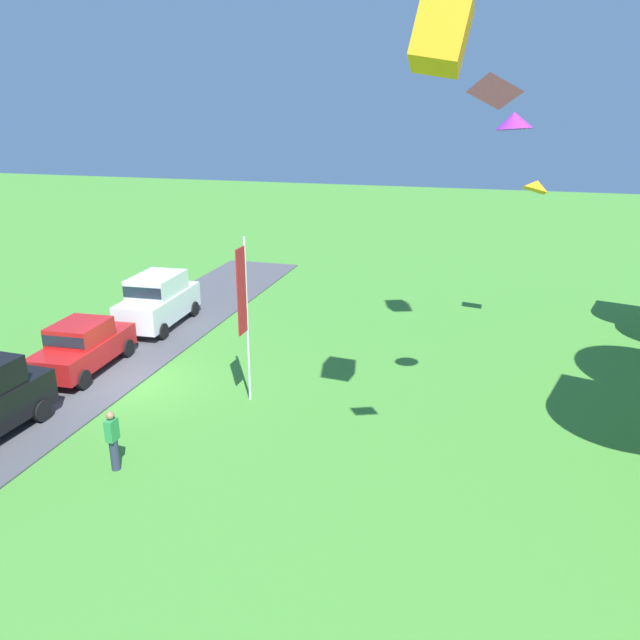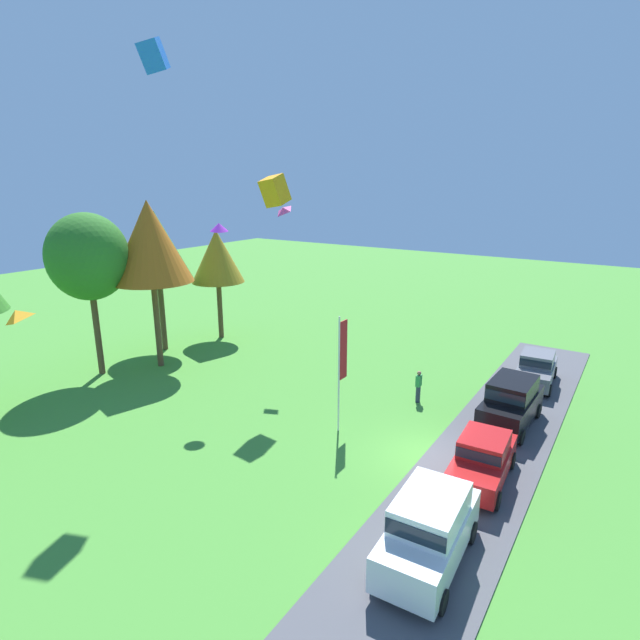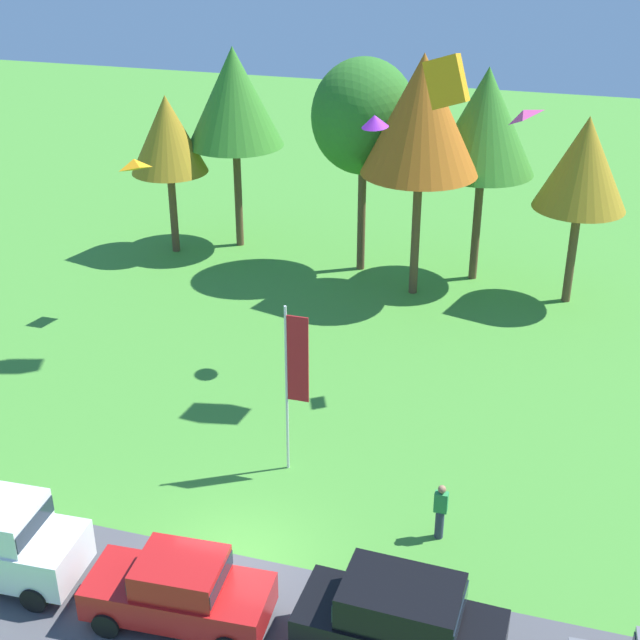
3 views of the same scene
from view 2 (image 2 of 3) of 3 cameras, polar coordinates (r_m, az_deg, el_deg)
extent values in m
plane|color=#478E33|center=(22.04, 12.07, -15.01)|extent=(120.00, 120.00, 0.00)
cube|color=#4C4C51|center=(21.51, 17.43, -16.16)|extent=(36.00, 4.40, 0.06)
cube|color=white|center=(16.39, 12.30, -23.04)|extent=(4.69, 2.13, 1.10)
cube|color=white|center=(15.81, 12.51, -20.28)|extent=(2.69, 1.89, 0.84)
cube|color=#19232D|center=(15.81, 12.51, -20.28)|extent=(2.74, 1.86, 0.46)
cylinder|color=black|center=(15.43, 13.68, -28.77)|extent=(0.69, 0.27, 0.68)
cylinder|color=black|center=(15.84, 6.68, -26.97)|extent=(0.69, 0.27, 0.68)
cylinder|color=black|center=(17.77, 16.90, -22.17)|extent=(0.69, 0.27, 0.68)
cylinder|color=black|center=(18.12, 10.98, -20.88)|extent=(0.69, 0.27, 0.68)
cube|color=red|center=(20.55, 18.01, -15.31)|extent=(4.50, 2.06, 0.80)
cube|color=red|center=(20.27, 18.26, -13.35)|extent=(2.09, 1.76, 0.70)
cube|color=#19232D|center=(20.27, 18.26, -13.35)|extent=(2.13, 1.73, 0.38)
cylinder|color=black|center=(19.39, 19.50, -18.87)|extent=(0.69, 0.28, 0.68)
cylinder|color=black|center=(19.66, 14.37, -17.91)|extent=(0.69, 0.28, 0.68)
cylinder|color=black|center=(21.93, 21.04, -14.73)|extent=(0.69, 0.28, 0.68)
cylinder|color=black|center=(22.16, 16.57, -13.96)|extent=(0.69, 0.28, 0.68)
cube|color=black|center=(25.15, 20.94, -9.30)|extent=(4.67, 2.06, 1.10)
cube|color=black|center=(24.77, 21.16, -7.26)|extent=(2.66, 1.85, 0.84)
cube|color=#19232D|center=(24.77, 21.16, -7.26)|extent=(2.71, 1.82, 0.46)
cylinder|color=black|center=(23.83, 21.95, -12.30)|extent=(0.69, 0.26, 0.68)
cylinder|color=black|center=(24.21, 17.74, -11.43)|extent=(0.69, 0.26, 0.68)
cylinder|color=black|center=(26.61, 23.61, -9.50)|extent=(0.69, 0.26, 0.68)
cylinder|color=black|center=(26.95, 19.84, -8.77)|extent=(0.69, 0.26, 0.68)
cube|color=slate|center=(30.59, 23.44, -5.43)|extent=(4.51, 2.09, 0.80)
cube|color=slate|center=(30.44, 23.61, -4.05)|extent=(2.10, 1.77, 0.70)
cube|color=#19232D|center=(30.44, 23.61, -4.05)|extent=(2.14, 1.74, 0.38)
cylinder|color=black|center=(29.27, 24.67, -7.35)|extent=(0.69, 0.28, 0.68)
cylinder|color=black|center=(29.41, 21.35, -6.87)|extent=(0.69, 0.28, 0.68)
cylinder|color=black|center=(32.07, 25.20, -5.45)|extent=(0.69, 0.28, 0.68)
cylinder|color=black|center=(32.20, 22.17, -5.02)|extent=(0.69, 0.28, 0.68)
cylinder|color=#2D334C|center=(26.65, 11.14, -8.29)|extent=(0.24, 0.24, 0.88)
cube|color=#2D8E47|center=(26.36, 11.22, -6.82)|extent=(0.36, 0.22, 0.60)
sphere|color=#9E7051|center=(26.21, 11.27, -5.97)|extent=(0.22, 0.22, 0.22)
cylinder|color=brown|center=(32.00, -24.08, -1.41)|extent=(0.36, 0.36, 4.98)
ellipsoid|color=#2D7023|center=(31.09, -24.99, 6.56)|extent=(4.48, 4.48, 4.93)
cylinder|color=brown|center=(32.01, -18.09, -0.49)|extent=(0.36, 0.36, 5.31)
cone|color=#B25B19|center=(31.07, -18.88, 8.49)|extent=(4.78, 4.78, 4.78)
cylinder|color=brown|center=(35.15, -17.56, 0.59)|extent=(0.36, 0.36, 4.88)
cone|color=#387F28|center=(34.30, -18.19, 8.09)|extent=(4.39, 4.39, 4.39)
cylinder|color=brown|center=(36.98, -11.35, 1.14)|extent=(0.36, 0.36, 4.14)
cone|color=olive|center=(36.22, -11.68, 7.17)|extent=(3.72, 3.72, 3.72)
cylinder|color=silver|center=(22.42, 2.16, -6.33)|extent=(0.08, 0.08, 5.45)
cube|color=red|center=(22.32, 2.66, -3.45)|extent=(0.64, 0.04, 2.73)
cone|color=purple|center=(26.08, -11.46, 10.37)|extent=(1.31, 1.31, 0.49)
cube|color=orange|center=(26.82, -5.19, 14.50)|extent=(1.40, 1.26, 1.80)
pyramid|color=#EA4C9E|center=(29.39, -4.27, 12.46)|extent=(1.00, 0.84, 0.65)
cube|color=blue|center=(26.03, -18.53, 26.73)|extent=(1.66, 1.32, 1.68)
pyramid|color=orange|center=(21.90, -31.42, 0.47)|extent=(1.33, 1.33, 0.66)
camera|label=1|loc=(39.60, 6.24, 12.70)|focal=35.00mm
camera|label=3|loc=(27.59, 59.10, 18.94)|focal=50.00mm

